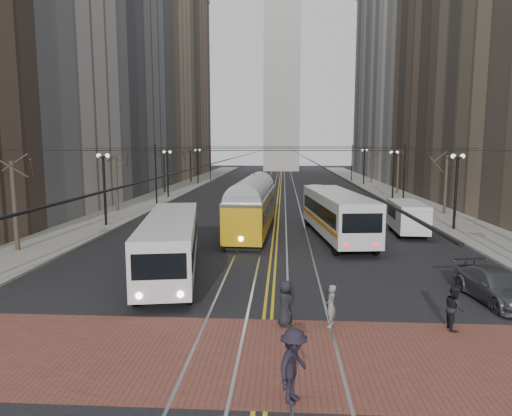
# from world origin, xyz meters

# --- Properties ---
(ground) EXTENTS (260.00, 260.00, 0.00)m
(ground) POSITION_xyz_m (0.00, 0.00, 0.00)
(ground) COLOR black
(ground) RESTS_ON ground
(sidewalk_left) EXTENTS (5.00, 140.00, 0.15)m
(sidewalk_left) POSITION_xyz_m (-15.00, 45.00, 0.07)
(sidewalk_left) COLOR gray
(sidewalk_left) RESTS_ON ground
(sidewalk_right) EXTENTS (5.00, 140.00, 0.15)m
(sidewalk_right) POSITION_xyz_m (15.00, 45.00, 0.07)
(sidewalk_right) COLOR gray
(sidewalk_right) RESTS_ON ground
(crosswalk_band) EXTENTS (25.00, 6.00, 0.01)m
(crosswalk_band) POSITION_xyz_m (0.00, -4.00, 0.01)
(crosswalk_band) COLOR brown
(crosswalk_band) RESTS_ON ground
(streetcar_rails) EXTENTS (4.80, 130.00, 0.02)m
(streetcar_rails) POSITION_xyz_m (0.00, 45.00, 0.00)
(streetcar_rails) COLOR gray
(streetcar_rails) RESTS_ON ground
(centre_lines) EXTENTS (0.42, 130.00, 0.01)m
(centre_lines) POSITION_xyz_m (0.00, 45.00, 0.01)
(centre_lines) COLOR gold
(centre_lines) RESTS_ON ground
(building_left_mid) EXTENTS (16.00, 20.00, 34.00)m
(building_left_mid) POSITION_xyz_m (-25.50, 46.00, 17.00)
(building_left_mid) COLOR slate
(building_left_mid) RESTS_ON ground
(building_left_midfar) EXTENTS (20.00, 20.00, 52.00)m
(building_left_midfar) POSITION_xyz_m (-27.50, 66.00, 26.00)
(building_left_midfar) COLOR gray
(building_left_midfar) RESTS_ON ground
(building_left_far) EXTENTS (16.00, 20.00, 40.00)m
(building_left_far) POSITION_xyz_m (-25.50, 86.00, 20.00)
(building_left_far) COLOR brown
(building_left_far) RESTS_ON ground
(building_right_mid) EXTENTS (16.00, 20.00, 34.00)m
(building_right_mid) POSITION_xyz_m (25.50, 46.00, 17.00)
(building_right_mid) COLOR brown
(building_right_mid) RESTS_ON ground
(building_right_midfar) EXTENTS (20.00, 20.00, 52.00)m
(building_right_midfar) POSITION_xyz_m (27.50, 66.00, 26.00)
(building_right_midfar) COLOR #B7B3AC
(building_right_midfar) RESTS_ON ground
(building_right_far) EXTENTS (16.00, 20.00, 40.00)m
(building_right_far) POSITION_xyz_m (25.50, 86.00, 20.00)
(building_right_far) COLOR slate
(building_right_far) RESTS_ON ground
(clock_tower) EXTENTS (12.00, 12.00, 66.00)m
(clock_tower) POSITION_xyz_m (0.00, 102.00, 35.96)
(clock_tower) COLOR #B2AFA5
(clock_tower) RESTS_ON ground
(lamp_posts) EXTENTS (27.60, 57.20, 5.60)m
(lamp_posts) POSITION_xyz_m (-0.00, 28.75, 2.80)
(lamp_posts) COLOR black
(lamp_posts) RESTS_ON ground
(street_trees) EXTENTS (31.68, 53.28, 5.60)m
(street_trees) POSITION_xyz_m (0.00, 35.25, 2.80)
(street_trees) COLOR #382D23
(street_trees) RESTS_ON ground
(trolley_wires) EXTENTS (25.96, 120.00, 6.60)m
(trolley_wires) POSITION_xyz_m (0.00, 34.83, 3.77)
(trolley_wires) COLOR black
(trolley_wires) RESTS_ON ground
(transit_bus) EXTENTS (4.38, 11.94, 2.92)m
(transit_bus) POSITION_xyz_m (-5.13, 4.90, 1.46)
(transit_bus) COLOR silver
(transit_bus) RESTS_ON ground
(streetcar) EXTENTS (3.04, 13.82, 3.24)m
(streetcar) POSITION_xyz_m (-1.74, 16.42, 1.62)
(streetcar) COLOR gold
(streetcar) RESTS_ON ground
(rear_bus) EXTENTS (4.11, 12.63, 3.24)m
(rear_bus) POSITION_xyz_m (4.30, 14.37, 1.62)
(rear_bus) COLOR silver
(rear_bus) RESTS_ON ground
(cargo_van) EXTENTS (2.29, 5.46, 2.38)m
(cargo_van) POSITION_xyz_m (9.67, 16.16, 1.19)
(cargo_van) COLOR white
(cargo_van) RESTS_ON ground
(sedan_grey) EXTENTS (1.88, 4.41, 1.49)m
(sedan_grey) POSITION_xyz_m (5.52, 24.97, 0.74)
(sedan_grey) COLOR #414549
(sedan_grey) RESTS_ON ground
(sedan_silver) EXTENTS (1.80, 4.25, 1.36)m
(sedan_silver) POSITION_xyz_m (4.82, 42.50, 0.68)
(sedan_silver) COLOR #B8BBC0
(sedan_silver) RESTS_ON ground
(sedan_parked) EXTENTS (2.43, 4.79, 1.33)m
(sedan_parked) POSITION_xyz_m (9.50, 1.64, 0.67)
(sedan_parked) COLOR #42454A
(sedan_parked) RESTS_ON ground
(pedestrian_a) EXTENTS (0.67, 0.90, 1.68)m
(pedestrian_a) POSITION_xyz_m (0.66, -1.50, 0.85)
(pedestrian_a) COLOR black
(pedestrian_a) RESTS_ON crosswalk_band
(pedestrian_b) EXTENTS (0.51, 0.64, 1.54)m
(pedestrian_b) POSITION_xyz_m (2.30, -1.50, 0.78)
(pedestrian_b) COLOR gray
(pedestrian_b) RESTS_ON crosswalk_band
(pedestrian_c) EXTENTS (0.62, 0.79, 1.59)m
(pedestrian_c) POSITION_xyz_m (6.65, -1.50, 0.81)
(pedestrian_c) COLOR black
(pedestrian_c) RESTS_ON crosswalk_band
(pedestrian_d) EXTENTS (1.20, 1.45, 1.94)m
(pedestrian_d) POSITION_xyz_m (0.85, -6.50, 0.98)
(pedestrian_d) COLOR black
(pedestrian_d) RESTS_ON crosswalk_band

